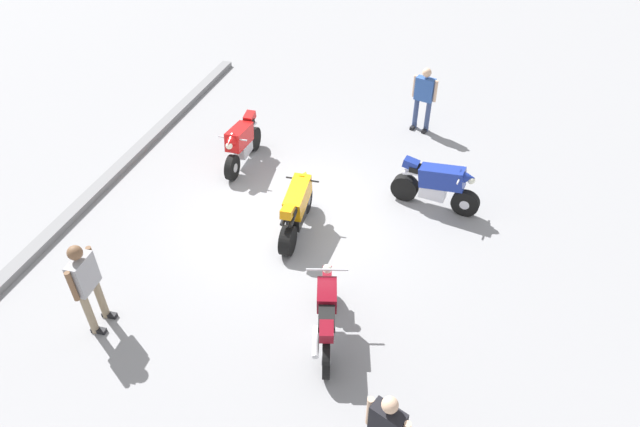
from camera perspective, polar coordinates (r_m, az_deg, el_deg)
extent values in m
plane|color=gray|center=(11.72, -2.84, -0.64)|extent=(40.00, 40.00, 0.00)
cube|color=gray|center=(13.63, -21.53, 3.07)|extent=(14.00, 0.30, 0.15)
cylinder|color=black|center=(11.76, -1.52, 1.42)|extent=(0.61, 0.18, 0.60)
cylinder|color=black|center=(10.76, -3.39, -2.81)|extent=(0.61, 0.25, 0.60)
cylinder|color=black|center=(11.76, -1.52, 1.42)|extent=(0.22, 0.19, 0.21)
cylinder|color=black|center=(10.76, -3.39, -2.81)|extent=(0.22, 0.19, 0.21)
cube|color=black|center=(11.15, -2.50, -0.36)|extent=(0.57, 0.30, 0.32)
cube|color=orange|center=(11.02, -2.34, 1.73)|extent=(1.00, 0.40, 0.57)
cone|color=orange|center=(11.34, -1.65, 3.87)|extent=(0.37, 0.35, 0.39)
cube|color=black|center=(10.67, -2.93, 0.78)|extent=(0.61, 0.28, 0.12)
cube|color=orange|center=(10.40, -3.41, 0.14)|extent=(0.36, 0.23, 0.23)
cylinder|color=black|center=(10.53, -2.88, -0.53)|extent=(0.40, 0.11, 0.17)
cylinder|color=black|center=(10.57, -3.71, -0.39)|extent=(0.40, 0.11, 0.17)
cylinder|color=black|center=(11.21, -1.84, 3.56)|extent=(0.07, 0.70, 0.04)
sphere|color=silver|center=(11.43, -1.54, 3.89)|extent=(0.16, 0.16, 0.16)
cylinder|color=black|center=(12.08, 14.90, 1.06)|extent=(0.25, 0.62, 0.60)
cylinder|color=black|center=(12.27, 8.84, 2.71)|extent=(0.31, 0.63, 0.60)
cylinder|color=silver|center=(12.08, 14.90, 1.06)|extent=(0.21, 0.24, 0.21)
cylinder|color=silver|center=(12.27, 8.84, 2.71)|extent=(0.21, 0.24, 0.21)
cube|color=silver|center=(12.11, 11.68, 2.34)|extent=(0.36, 0.60, 0.32)
cube|color=navy|center=(11.86, 12.62, 3.71)|extent=(0.51, 1.03, 0.57)
cone|color=navy|center=(11.71, 15.16, 3.65)|extent=(0.39, 0.40, 0.39)
cube|color=black|center=(11.88, 10.81, 4.47)|extent=(0.35, 0.63, 0.12)
cube|color=navy|center=(11.89, 9.48, 5.16)|extent=(0.27, 0.38, 0.23)
cylinder|color=silver|center=(11.92, 9.50, 4.19)|extent=(0.15, 0.40, 0.17)
cylinder|color=silver|center=(12.05, 9.73, 4.57)|extent=(0.15, 0.40, 0.17)
cylinder|color=silver|center=(11.71, 14.51, 3.91)|extent=(0.70, 0.14, 0.04)
sphere|color=silver|center=(11.73, 15.49, 3.35)|extent=(0.16, 0.16, 0.16)
cylinder|color=black|center=(9.75, 0.73, -8.01)|extent=(0.65, 0.28, 0.64)
cylinder|color=black|center=(8.82, 0.65, -14.87)|extent=(0.65, 0.28, 0.64)
cylinder|color=silver|center=(9.75, 0.73, -8.01)|extent=(0.25, 0.19, 0.22)
cylinder|color=silver|center=(8.82, 0.65, -14.87)|extent=(0.25, 0.19, 0.22)
cube|color=silver|center=(9.16, 0.69, -11.10)|extent=(0.61, 0.42, 0.32)
cube|color=maroon|center=(8.99, 0.72, -8.49)|extent=(0.62, 0.46, 0.30)
cube|color=maroon|center=(9.50, 0.75, -6.56)|extent=(0.47, 0.27, 0.08)
cube|color=black|center=(8.68, 0.70, -10.57)|extent=(0.65, 0.41, 0.12)
cube|color=maroon|center=(8.50, 0.68, -12.19)|extent=(0.37, 0.30, 0.18)
cylinder|color=silver|center=(8.95, -0.45, -13.25)|extent=(0.57, 0.25, 0.16)
cylinder|color=silver|center=(9.05, 0.76, -5.87)|extent=(0.22, 0.69, 0.04)
sphere|color=silver|center=(9.34, 0.76, -5.80)|extent=(0.16, 0.16, 0.16)
cylinder|color=black|center=(12.94, -9.14, 4.76)|extent=(0.60, 0.17, 0.60)
cylinder|color=black|center=(13.98, -7.03, 7.76)|extent=(0.60, 0.23, 0.60)
cylinder|color=silver|center=(12.94, -9.14, 4.76)|extent=(0.21, 0.18, 0.21)
cylinder|color=silver|center=(13.98, -7.03, 7.76)|extent=(0.21, 0.18, 0.21)
cube|color=silver|center=(13.44, -8.00, 6.79)|extent=(0.56, 0.29, 0.32)
cube|color=red|center=(13.12, -8.40, 7.94)|extent=(0.99, 0.38, 0.57)
cone|color=red|center=(12.64, -9.34, 7.34)|extent=(0.36, 0.35, 0.39)
cube|color=black|center=(13.40, -7.79, 9.05)|extent=(0.60, 0.27, 0.12)
cube|color=red|center=(13.60, -7.35, 9.95)|extent=(0.35, 0.23, 0.23)
cylinder|color=silver|center=(13.68, -7.68, 9.23)|extent=(0.40, 0.10, 0.17)
cylinder|color=silver|center=(13.62, -7.05, 9.15)|extent=(0.40, 0.10, 0.17)
cylinder|color=silver|center=(12.74, -9.11, 7.74)|extent=(0.05, 0.70, 0.04)
sphere|color=silver|center=(12.60, -9.46, 6.96)|extent=(0.16, 0.16, 0.16)
cylinder|color=gray|center=(9.99, -22.91, -9.61)|extent=(0.14, 0.14, 0.89)
cube|color=black|center=(10.24, -22.07, -11.21)|extent=(0.11, 0.26, 0.08)
cylinder|color=gray|center=(10.17, -21.89, -8.23)|extent=(0.14, 0.14, 0.89)
cube|color=black|center=(10.42, -21.09, -9.83)|extent=(0.11, 0.26, 0.08)
cube|color=#99999E|center=(9.57, -23.48, -5.82)|extent=(0.51, 0.24, 0.63)
cylinder|color=brown|center=(9.40, -24.43, -6.93)|extent=(0.09, 0.09, 0.59)
cylinder|color=brown|center=(9.72, -22.61, -4.59)|extent=(0.09, 0.09, 0.59)
sphere|color=brown|center=(9.28, -24.19, -3.76)|extent=(0.24, 0.24, 0.24)
cylinder|color=#384772|center=(14.99, 9.94, 10.27)|extent=(0.16, 0.16, 0.86)
cube|color=black|center=(15.12, 9.68, 8.89)|extent=(0.28, 0.17, 0.08)
cylinder|color=#384772|center=(14.88, 11.14, 9.91)|extent=(0.16, 0.16, 0.86)
cube|color=black|center=(15.02, 10.87, 8.52)|extent=(0.28, 0.17, 0.08)
cube|color=#3359A5|center=(14.61, 10.87, 12.61)|extent=(0.34, 0.52, 0.61)
cylinder|color=#D8AD8C|center=(14.69, 9.84, 12.97)|extent=(0.11, 0.11, 0.57)
cylinder|color=#D8AD8C|center=(14.51, 11.94, 12.37)|extent=(0.11, 0.11, 0.57)
sphere|color=#D8AD8C|center=(14.42, 11.09, 14.21)|extent=(0.23, 0.23, 0.23)
cube|color=black|center=(7.39, 7.04, -20.91)|extent=(0.37, 0.50, 0.56)
cylinder|color=#D8AD8C|center=(7.44, 5.21, -19.81)|extent=(0.12, 0.12, 0.53)
sphere|color=#D8AD8C|center=(7.04, 7.31, -19.18)|extent=(0.21, 0.21, 0.21)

